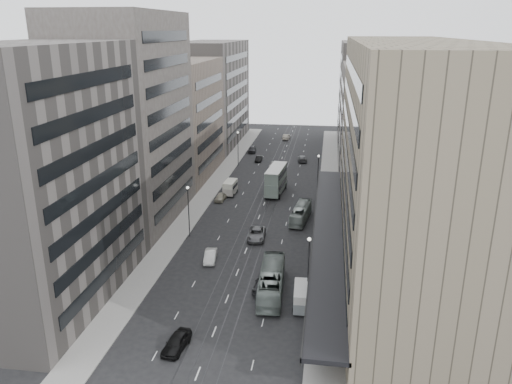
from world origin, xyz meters
The scene contains 30 objects.
ground centered at (0.00, 0.00, 0.00)m, with size 220.00×220.00×0.00m, color black.
sidewalk_right centered at (12.00, 37.50, 0.07)m, with size 4.00×125.00×0.15m, color gray.
sidewalk_left centered at (-12.00, 37.50, 0.07)m, with size 4.00×125.00×0.15m, color gray.
department_store centered at (21.45, 8.00, 14.95)m, with size 19.20×60.00×30.00m.
building_right_mid centered at (21.50, 52.00, 12.00)m, with size 15.00×28.00×24.00m, color #45403C.
building_right_far centered at (21.50, 82.00, 14.00)m, with size 15.00×32.00×28.00m, color #68625D.
building_left_a centered at (-21.50, -8.00, 15.00)m, with size 15.00×28.00×30.00m, color #68625D.
building_left_b centered at (-21.50, 19.00, 17.00)m, with size 15.00×26.00×34.00m, color #45403C.
building_left_c centered at (-21.50, 46.00, 12.50)m, with size 15.00×28.00×25.00m, color #685B51.
building_left_d centered at (-21.50, 79.00, 14.00)m, with size 15.00×38.00×28.00m, color #68625D.
lamp_right_near centered at (9.70, -5.00, 5.20)m, with size 0.44×0.44×8.32m.
lamp_right_far centered at (9.70, 35.00, 5.20)m, with size 0.44×0.44×8.32m.
lamp_left_near centered at (-9.70, 12.00, 5.20)m, with size 0.44×0.44×8.32m.
lamp_left_far centered at (-9.70, 55.00, 5.20)m, with size 0.44×0.44×8.32m.
bus_near centered at (5.20, -3.79, 1.66)m, with size 2.79×11.91×3.32m, color gray.
bus_far centered at (7.28, 21.38, 1.34)m, with size 2.25×9.64×2.68m, color #939E98.
double_decker centered at (1.50, 35.46, 2.90)m, with size 3.72×10.01×5.36m.
vw_microbus centered at (9.20, -6.57, 1.47)m, with size 2.39×4.95×2.63m.
panel_van centered at (-7.34, 33.34, 1.56)m, with size 2.43×4.60×2.83m.
sedan_0 centered at (-3.11, -16.54, 0.79)m, with size 1.87×4.64×1.58m, color black.
sedan_1 centered at (-4.41, 3.94, 0.73)m, with size 1.56×4.46×1.47m, color silver.
sedan_2 centered at (0.93, 12.62, 0.79)m, with size 2.62×5.68×1.58m, color #5C5C5F.
sedan_3 centered at (3.94, -3.23, 0.70)m, with size 1.97×4.84×1.40m, color #252527.
sedan_4 centered at (-8.50, 29.61, 0.70)m, with size 1.65×4.10×1.40m, color #A7A08A.
sedan_5 centered at (-5.38, 59.81, 0.67)m, with size 1.41×4.04×1.33m, color black.
sedan_6 centered at (-0.68, 54.93, 0.74)m, with size 2.46×5.34×1.48m, color white.
sedan_7 centered at (5.23, 61.35, 0.74)m, with size 2.07×5.10×1.48m, color #4F4F51.
sedan_8 centered at (-8.50, 69.04, 0.84)m, with size 1.98×4.92×1.68m, color #2A2A2C.
sedan_9 centered at (-0.88, 86.27, 0.79)m, with size 1.68×4.81×1.58m, color #A29886.
pedestrian centered at (10.20, -14.86, 1.16)m, with size 0.74×0.49×2.03m, color black.
Camera 1 is at (11.31, -58.58, 31.44)m, focal length 35.00 mm.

